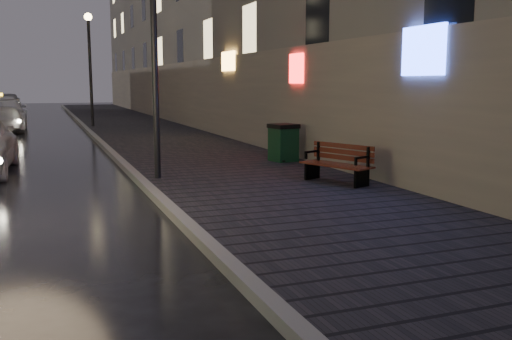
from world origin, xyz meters
The scene contains 10 objects.
ground centered at (0.00, 0.00, 0.00)m, with size 120.00×120.00×0.00m, color black.
sidewalk centered at (3.90, 21.00, 0.07)m, with size 4.60×58.00×0.15m, color black.
curb centered at (1.50, 21.00, 0.07)m, with size 0.20×58.00×0.15m, color slate.
building_near centered at (7.10, 25.00, 6.50)m, with size 1.80×50.00×13.00m, color #605B54.
lamp_near centered at (1.85, 6.00, 3.49)m, with size 0.36×0.36×5.28m.
lamp_far centered at (1.85, 22.00, 3.49)m, with size 0.36×0.36×5.28m.
bench centered at (5.26, 4.07, 0.56)m, with size 1.10×1.68×0.81m.
trash_bin centered at (5.51, 7.50, 0.65)m, with size 0.76×0.76×0.99m.
taxi_mid centered at (-2.21, 22.27, 0.80)m, with size 2.25×5.54×1.61m, color white.
car_far centered at (-2.71, 40.58, 0.76)m, with size 1.79×4.45×1.52m, color gray.
Camera 1 is at (-0.51, -6.32, 2.23)m, focal length 40.00 mm.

